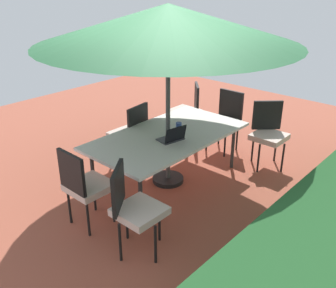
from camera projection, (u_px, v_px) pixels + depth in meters
The scene contains 11 objects.
ground_plane at pixel (168, 182), 5.43m from camera, with size 10.00×10.00×0.02m, color #9E4C38.
dining_table at pixel (168, 137), 5.14m from camera, with size 2.22×1.18×0.72m.
patio_umbrella at pixel (168, 24), 4.54m from camera, with size 3.26×3.26×2.39m.
chair_northwest at pixel (268, 131), 5.67m from camera, with size 0.59×0.59×0.98m.
chair_west at pixel (225, 118), 6.19m from camera, with size 0.46×0.46×0.98m.
chair_south at pixel (131, 131), 5.67m from camera, with size 0.48×0.49×0.98m.
chair_southwest at pixel (188, 109), 6.62m from camera, with size 0.59×0.59×0.98m.
chair_east at pixel (84, 184), 4.26m from camera, with size 0.46×0.46×0.98m.
chair_northeast at pixel (133, 206), 3.86m from camera, with size 0.58×0.58×0.98m.
laptop at pixel (172, 137), 4.91m from camera, with size 0.36×0.30×0.21m.
cup at pixel (179, 126), 5.24m from camera, with size 0.08×0.08×0.11m, color #334C99.
Camera 1 is at (3.52, 3.15, 2.71)m, focal length 40.62 mm.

